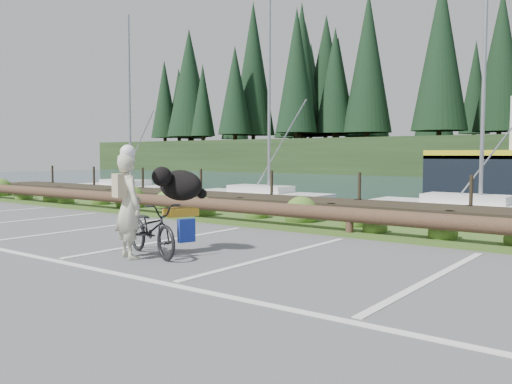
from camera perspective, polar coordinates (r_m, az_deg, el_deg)
ground at (r=7.42m, az=-7.01°, el=-9.05°), size 72.00×72.00×0.00m
vegetation_strip at (r=11.74m, az=11.38°, el=-4.02°), size 34.00×1.60×0.10m
log_rail at (r=11.12m, az=9.80°, el=-4.70°), size 32.00×0.30×0.60m
bicycle at (r=9.09m, az=-10.93°, el=-3.85°), size 1.78×1.06×0.88m
cyclist at (r=8.89m, az=-13.26°, el=-1.46°), size 0.70×0.57×1.68m
dog at (r=9.26m, az=-7.96°, el=0.70°), size 0.69×0.99×0.52m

